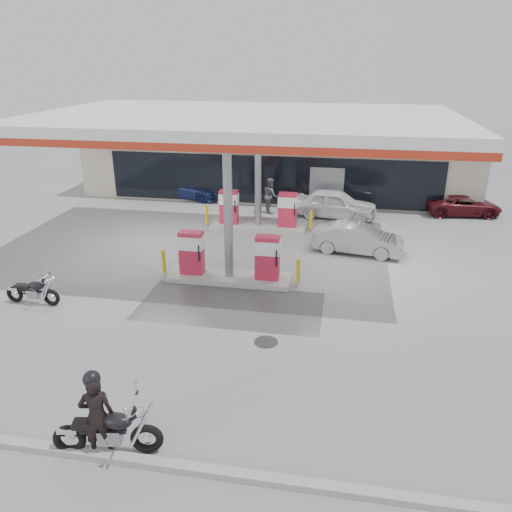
{
  "coord_description": "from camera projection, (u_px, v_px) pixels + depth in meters",
  "views": [
    {
      "loc": [
        3.91,
        -14.21,
        7.64
      ],
      "look_at": [
        1.07,
        1.53,
        1.2
      ],
      "focal_mm": 35.0,
      "sensor_mm": 36.0,
      "label": 1
    }
  ],
  "objects": [
    {
      "name": "canopy",
      "position": [
        245.0,
        122.0,
        19.06
      ],
      "size": [
        16.0,
        10.02,
        5.51
      ],
      "color": "silver",
      "rests_on": "ground"
    },
    {
      "name": "parked_car_left",
      "position": [
        187.0,
        187.0,
        28.62
      ],
      "size": [
        4.47,
        2.44,
        1.23
      ],
      "primitive_type": "imported",
      "rotation": [
        0.0,
        0.0,
        1.39
      ],
      "color": "navy",
      "rests_on": "ground"
    },
    {
      "name": "drain_cover",
      "position": [
        266.0,
        342.0,
        14.31
      ],
      "size": [
        0.7,
        0.7,
        0.01
      ],
      "primitive_type": "cylinder",
      "color": "#38383A",
      "rests_on": "ground"
    },
    {
      "name": "kerb",
      "position": [
        129.0,
        460.0,
        10.05
      ],
      "size": [
        28.0,
        0.25,
        0.15
      ],
      "primitive_type": "cube",
      "color": "gray",
      "rests_on": "ground"
    },
    {
      "name": "attendant",
      "position": [
        271.0,
        195.0,
        25.89
      ],
      "size": [
        0.96,
        1.07,
        1.8
      ],
      "primitive_type": "imported",
      "rotation": [
        0.0,
        0.0,
        1.94
      ],
      "color": "#595A5E",
      "rests_on": "ground"
    },
    {
      "name": "pump_island_near",
      "position": [
        229.0,
        262.0,
        18.02
      ],
      "size": [
        5.14,
        1.3,
        1.78
      ],
      "color": "#9E9E99",
      "rests_on": "ground"
    },
    {
      "name": "parked_car_right",
      "position": [
        463.0,
        205.0,
        25.58
      ],
      "size": [
        3.9,
        2.12,
        1.04
      ],
      "primitive_type": "imported",
      "rotation": [
        0.0,
        0.0,
        1.68
      ],
      "color": "#4F1118",
      "rests_on": "ground"
    },
    {
      "name": "pump_island_far",
      "position": [
        258.0,
        214.0,
        23.5
      ],
      "size": [
        5.14,
        1.3,
        1.78
      ],
      "color": "#9E9E99",
      "rests_on": "ground"
    },
    {
      "name": "ground",
      "position": [
        216.0,
        305.0,
        16.46
      ],
      "size": [
        90.0,
        90.0,
        0.0
      ],
      "primitive_type": "plane",
      "color": "gray",
      "rests_on": "ground"
    },
    {
      "name": "wet_patch",
      "position": [
        231.0,
        306.0,
        16.38
      ],
      "size": [
        6.0,
        3.0,
        0.0
      ],
      "primitive_type": "cube",
      "color": "#4C4C4F",
      "rests_on": "ground"
    },
    {
      "name": "main_motorcycle",
      "position": [
        109.0,
        432.0,
        10.15
      ],
      "size": [
        2.26,
        0.86,
        1.17
      ],
      "rotation": [
        0.0,
        0.0,
        0.19
      ],
      "color": "black",
      "rests_on": "ground"
    },
    {
      "name": "sedan_white",
      "position": [
        335.0,
        204.0,
        25.09
      ],
      "size": [
        4.33,
        2.2,
        1.41
      ],
      "primitive_type": "imported",
      "rotation": [
        0.0,
        0.0,
        1.44
      ],
      "color": "white",
      "rests_on": "ground"
    },
    {
      "name": "store_building",
      "position": [
        281.0,
        155.0,
        30.26
      ],
      "size": [
        22.0,
        8.22,
        4.0
      ],
      "color": "beige",
      "rests_on": "ground"
    },
    {
      "name": "parked_motorcycle",
      "position": [
        33.0,
        292.0,
        16.36
      ],
      "size": [
        1.92,
        0.74,
        0.98
      ],
      "rotation": [
        0.0,
        0.0,
        -0.01
      ],
      "color": "black",
      "rests_on": "ground"
    },
    {
      "name": "biker_main",
      "position": [
        97.0,
        416.0,
        9.99
      ],
      "size": [
        0.79,
        0.65,
        1.86
      ],
      "primitive_type": "imported",
      "rotation": [
        0.0,
        0.0,
        3.49
      ],
      "color": "black",
      "rests_on": "ground"
    },
    {
      "name": "hatchback_silver",
      "position": [
        358.0,
        239.0,
        20.59
      ],
      "size": [
        3.87,
        1.86,
        1.22
      ],
      "primitive_type": "imported",
      "rotation": [
        0.0,
        0.0,
        1.41
      ],
      "color": "#96989D",
      "rests_on": "ground"
    }
  ]
}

